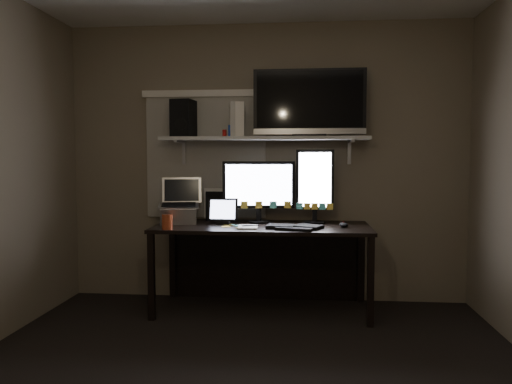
# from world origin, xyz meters

# --- Properties ---
(back_wall) EXTENTS (3.60, 0.00, 3.60)m
(back_wall) POSITION_xyz_m (0.00, 1.80, 1.25)
(back_wall) COLOR #746853
(back_wall) RESTS_ON floor
(window_blinds) EXTENTS (1.10, 0.02, 1.10)m
(window_blinds) POSITION_xyz_m (-0.55, 1.79, 1.30)
(window_blinds) COLOR #B6B3A3
(window_blinds) RESTS_ON back_wall
(desk) EXTENTS (1.80, 0.75, 0.73)m
(desk) POSITION_xyz_m (0.00, 1.55, 0.55)
(desk) COLOR black
(desk) RESTS_ON floor
(wall_shelf) EXTENTS (1.80, 0.35, 0.03)m
(wall_shelf) POSITION_xyz_m (0.00, 1.62, 1.46)
(wall_shelf) COLOR beige
(wall_shelf) RESTS_ON back_wall
(monitor_landscape) EXTENTS (0.63, 0.14, 0.55)m
(monitor_landscape) POSITION_xyz_m (-0.04, 1.59, 1.01)
(monitor_landscape) COLOR black
(monitor_landscape) RESTS_ON desk
(monitor_portrait) EXTENTS (0.33, 0.08, 0.65)m
(monitor_portrait) POSITION_xyz_m (0.44, 1.59, 1.06)
(monitor_portrait) COLOR black
(monitor_portrait) RESTS_ON desk
(keyboard) EXTENTS (0.48, 0.29, 0.03)m
(keyboard) POSITION_xyz_m (0.27, 1.26, 0.74)
(keyboard) COLOR black
(keyboard) RESTS_ON desk
(mouse) EXTENTS (0.07, 0.11, 0.04)m
(mouse) POSITION_xyz_m (0.67, 1.37, 0.75)
(mouse) COLOR black
(mouse) RESTS_ON desk
(notepad) EXTENTS (0.17, 0.23, 0.01)m
(notepad) POSITION_xyz_m (-0.11, 1.27, 0.74)
(notepad) COLOR white
(notepad) RESTS_ON desk
(tablet) EXTENTS (0.26, 0.11, 0.22)m
(tablet) POSITION_xyz_m (-0.34, 1.46, 0.84)
(tablet) COLOR black
(tablet) RESTS_ON desk
(file_sorter) EXTENTS (0.23, 0.11, 0.28)m
(file_sorter) POSITION_xyz_m (-0.42, 1.72, 0.87)
(file_sorter) COLOR black
(file_sorter) RESTS_ON desk
(laptop) EXTENTS (0.39, 0.34, 0.39)m
(laptop) POSITION_xyz_m (-0.73, 1.48, 0.92)
(laptop) COLOR #A4A3A8
(laptop) RESTS_ON desk
(cup) EXTENTS (0.10, 0.10, 0.12)m
(cup) POSITION_xyz_m (-0.73, 1.11, 0.79)
(cup) COLOR #9B381C
(cup) RESTS_ON desk
(sticky_notes) EXTENTS (0.31, 0.25, 0.00)m
(sticky_notes) POSITION_xyz_m (-0.19, 1.35, 0.73)
(sticky_notes) COLOR yellow
(sticky_notes) RESTS_ON desk
(tv) EXTENTS (0.97, 0.18, 0.58)m
(tv) POSITION_xyz_m (0.39, 1.63, 1.77)
(tv) COLOR black
(tv) RESTS_ON wall_shelf
(game_console) EXTENTS (0.15, 0.26, 0.30)m
(game_console) POSITION_xyz_m (-0.24, 1.64, 1.63)
(game_console) COLOR silver
(game_console) RESTS_ON wall_shelf
(speaker) EXTENTS (0.21, 0.24, 0.33)m
(speaker) POSITION_xyz_m (-0.72, 1.65, 1.64)
(speaker) COLOR black
(speaker) RESTS_ON wall_shelf
(bottles) EXTENTS (0.22, 0.12, 0.14)m
(bottles) POSITION_xyz_m (-0.26, 1.55, 1.55)
(bottles) COLOR #A50F0C
(bottles) RESTS_ON wall_shelf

